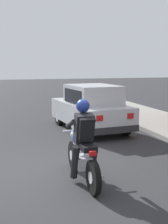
% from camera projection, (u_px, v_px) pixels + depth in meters
% --- Properties ---
extents(ground_plane, '(80.00, 80.00, 0.00)m').
position_uv_depth(ground_plane, '(52.00, 170.00, 6.74)').
color(ground_plane, '#2B2B2D').
extents(motorcycle_with_rider, '(0.56, 2.02, 1.62)m').
position_uv_depth(motorcycle_with_rider, '(83.00, 147.00, 6.04)').
color(motorcycle_with_rider, black).
rests_on(motorcycle_with_rider, ground).
extents(car_hatchback, '(2.03, 3.93, 1.57)m').
position_uv_depth(car_hatchback, '(91.00, 108.00, 10.71)').
color(car_hatchback, black).
rests_on(car_hatchback, ground).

